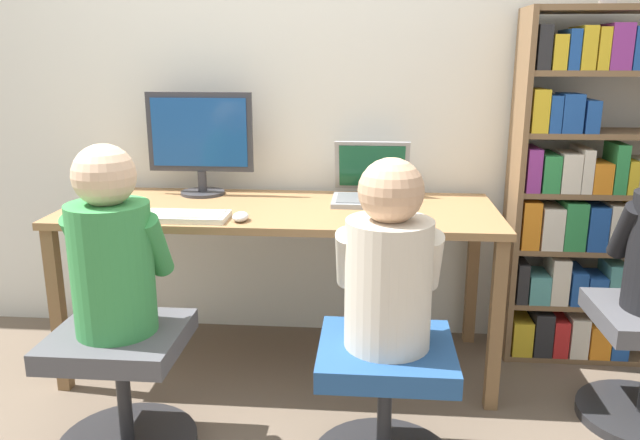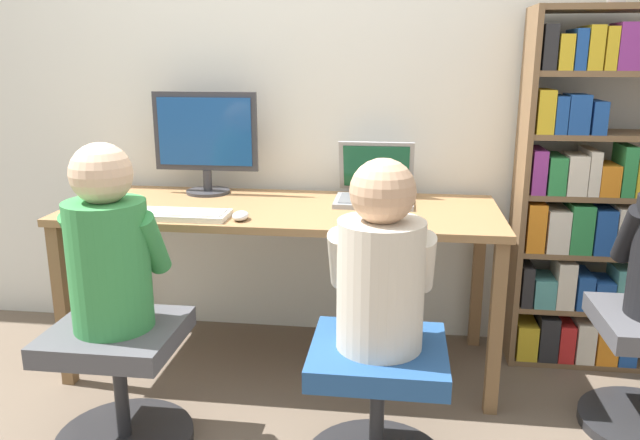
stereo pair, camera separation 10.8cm
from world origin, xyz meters
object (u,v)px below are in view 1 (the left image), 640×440
Objects in this scene: person_at_laptop at (389,265)px; person_at_monitor at (111,250)px; office_chair_right at (385,400)px; laptop at (371,189)px; office_chair_left at (123,384)px; keyboard at (176,216)px; desktop_monitor at (200,141)px; bookshelf at (591,204)px.

person_at_monitor is at bearing 178.16° from person_at_laptop.
person_at_laptop is (0.00, 0.00, 0.46)m from office_chair_right.
office_chair_left is (-0.83, -0.84, -0.52)m from laptop.
person_at_monitor is at bearing 90.00° from office_chair_left.
keyboard is at bearing 80.23° from person_at_monitor.
desktop_monitor reaches higher than person_at_laptop.
person_at_laptop reaches higher than office_chair_left.
person_at_monitor is at bearing -154.04° from bookshelf.
person_at_monitor is (-0.06, -0.89, -0.23)m from desktop_monitor.
laptop is 0.86m from person_at_laptop.
laptop is 0.72× the size of office_chair_right.
person_at_monitor is 0.41× the size of bookshelf.
keyboard is at bearing -152.66° from laptop.
office_chair_left is 1.00× the size of office_chair_right.
office_chair_left is at bearing -99.68° from keyboard.
laptop is at bearing -177.78° from bookshelf.
keyboard reaches higher than office_chair_right.
bookshelf is (1.78, 0.87, -0.02)m from person_at_monitor.
office_chair_left is at bearing 178.42° from person_at_laptop.
office_chair_right is (0.06, -0.86, -0.52)m from laptop.
person_at_monitor is (0.00, 0.00, 0.48)m from office_chair_left.
bookshelf reaches higher than laptop.
person_at_laptop is (0.89, -0.03, -0.02)m from person_at_monitor.
office_chair_right is (0.83, -0.92, -0.71)m from desktop_monitor.
bookshelf is at bearing 25.96° from person_at_monitor.
laptop reaches higher than office_chair_left.
person_at_monitor is (-0.83, -0.83, -0.04)m from laptop.
person_at_laptop is at bearing 90.00° from office_chair_right.
keyboard is 0.94m from person_at_laptop.
office_chair_left is (-0.06, -0.89, -0.71)m from desktop_monitor.
bookshelf reaches higher than person_at_monitor.
office_chair_left is at bearing -93.83° from desktop_monitor.
bookshelf is at bearing -0.61° from desktop_monitor.
desktop_monitor is 0.92m from person_at_monitor.
laptop is (0.77, -0.06, -0.19)m from desktop_monitor.
keyboard is at bearing 150.03° from person_at_laptop.
desktop_monitor is 1.39× the size of laptop.
laptop is at bearing 93.92° from office_chair_right.
office_chair_right is at bearing -86.08° from laptop.
laptop is 0.96m from bookshelf.
office_chair_left is 1.00m from person_at_laptop.
bookshelf reaches higher than desktop_monitor.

